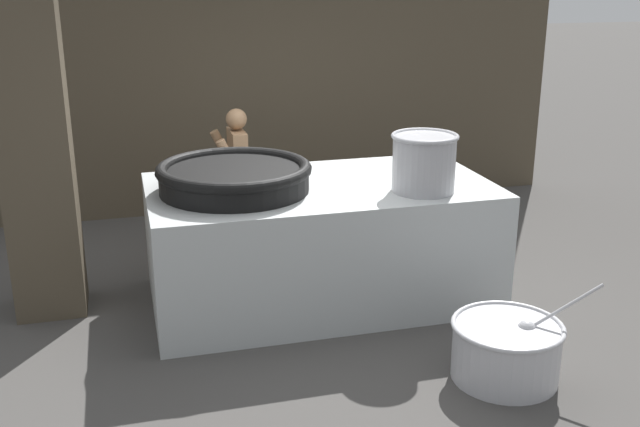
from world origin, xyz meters
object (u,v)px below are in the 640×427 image
object	(u,v)px
stock_pot	(424,162)
prep_bowl_vegetables	(506,348)
giant_wok_near	(234,176)
cook	(238,176)

from	to	relation	value
stock_pot	prep_bowl_vegetables	world-z (taller)	stock_pot
giant_wok_near	stock_pot	bearing A→B (deg)	-14.97
giant_wok_near	stock_pot	world-z (taller)	stock_pot
cook	prep_bowl_vegetables	size ratio (longest dim) A/B	1.47
stock_pot	prep_bowl_vegetables	xyz separation A→B (m)	(0.14, -1.26, -1.05)
giant_wok_near	prep_bowl_vegetables	xyz separation A→B (m)	(1.63, -1.66, -0.93)
prep_bowl_vegetables	cook	bearing A→B (deg)	115.42
stock_pot	prep_bowl_vegetables	distance (m)	1.64
cook	prep_bowl_vegetables	distance (m)	3.32
stock_pot	prep_bowl_vegetables	size ratio (longest dim) A/B	0.54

